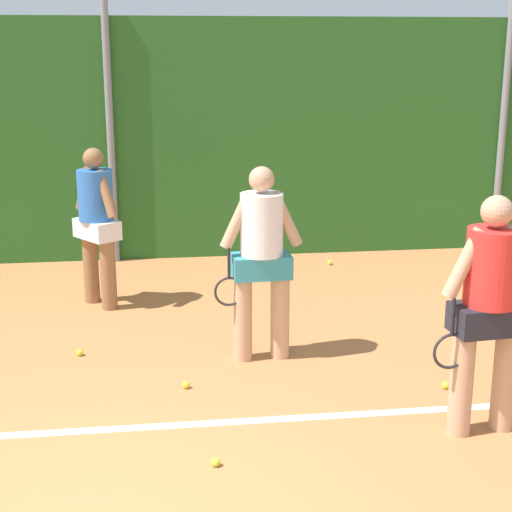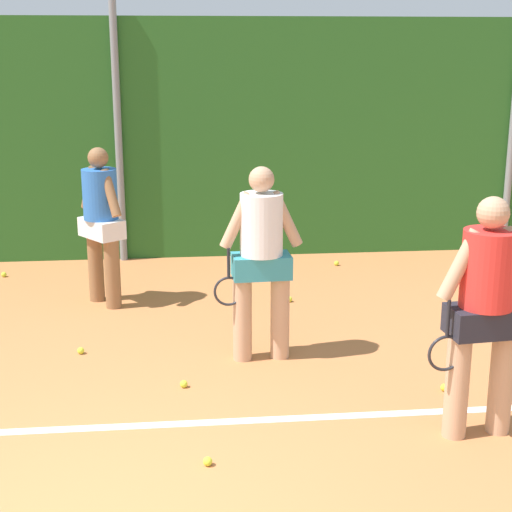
{
  "view_description": "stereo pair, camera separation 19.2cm",
  "coord_description": "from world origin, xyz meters",
  "px_view_note": "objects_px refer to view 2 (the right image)",
  "views": [
    {
      "loc": [
        0.59,
        -3.88,
        2.89
      ],
      "look_at": [
        1.48,
        3.0,
        1.0
      ],
      "focal_mm": 54.4,
      "sensor_mm": 36.0,
      "label": 1
    },
    {
      "loc": [
        0.78,
        -3.9,
        2.89
      ],
      "look_at": [
        1.48,
        3.0,
        1.0
      ],
      "focal_mm": 54.4,
      "sensor_mm": 36.0,
      "label": 2
    }
  ],
  "objects_px": {
    "tennis_ball_1": "(337,263)",
    "tennis_ball_0": "(208,461)",
    "player_midcourt": "(261,254)",
    "tennis_ball_10": "(289,299)",
    "tennis_ball_13": "(4,274)",
    "tennis_ball_4": "(81,351)",
    "player_foreground_near": "(485,305)",
    "tennis_ball_2": "(184,384)",
    "tennis_ball_11": "(444,388)",
    "player_backcourt_far": "(101,218)"
  },
  "relations": [
    {
      "from": "tennis_ball_1",
      "to": "tennis_ball_0",
      "type": "bearing_deg",
      "value": -111.3
    },
    {
      "from": "tennis_ball_1",
      "to": "player_midcourt",
      "type": "bearing_deg",
      "value": -113.85
    },
    {
      "from": "tennis_ball_10",
      "to": "tennis_ball_13",
      "type": "distance_m",
      "value": 3.78
    },
    {
      "from": "tennis_ball_0",
      "to": "tennis_ball_10",
      "type": "distance_m",
      "value": 3.72
    },
    {
      "from": "tennis_ball_1",
      "to": "tennis_ball_4",
      "type": "bearing_deg",
      "value": -137.66
    },
    {
      "from": "player_midcourt",
      "to": "tennis_ball_1",
      "type": "distance_m",
      "value": 3.53
    },
    {
      "from": "player_foreground_near",
      "to": "tennis_ball_13",
      "type": "bearing_deg",
      "value": -51.19
    },
    {
      "from": "tennis_ball_2",
      "to": "tennis_ball_4",
      "type": "height_order",
      "value": "same"
    },
    {
      "from": "tennis_ball_10",
      "to": "tennis_ball_11",
      "type": "bearing_deg",
      "value": -68.61
    },
    {
      "from": "tennis_ball_0",
      "to": "tennis_ball_13",
      "type": "bearing_deg",
      "value": 116.24
    },
    {
      "from": "tennis_ball_4",
      "to": "tennis_ball_13",
      "type": "distance_m",
      "value": 3.02
    },
    {
      "from": "player_midcourt",
      "to": "tennis_ball_13",
      "type": "distance_m",
      "value": 4.37
    },
    {
      "from": "player_midcourt",
      "to": "tennis_ball_1",
      "type": "bearing_deg",
      "value": -116.5
    },
    {
      "from": "player_backcourt_far",
      "to": "tennis_ball_11",
      "type": "distance_m",
      "value": 4.23
    },
    {
      "from": "tennis_ball_1",
      "to": "tennis_ball_10",
      "type": "relative_size",
      "value": 1.0
    },
    {
      "from": "tennis_ball_13",
      "to": "player_midcourt",
      "type": "bearing_deg",
      "value": -44.88
    },
    {
      "from": "tennis_ball_13",
      "to": "tennis_ball_4",
      "type": "bearing_deg",
      "value": -64.72
    },
    {
      "from": "player_midcourt",
      "to": "player_backcourt_far",
      "type": "bearing_deg",
      "value": -50.54
    },
    {
      "from": "tennis_ball_1",
      "to": "tennis_ball_10",
      "type": "distance_m",
      "value": 1.7
    },
    {
      "from": "player_backcourt_far",
      "to": "tennis_ball_4",
      "type": "bearing_deg",
      "value": -41.17
    },
    {
      "from": "tennis_ball_11",
      "to": "tennis_ball_1",
      "type": "bearing_deg",
      "value": 91.89
    },
    {
      "from": "tennis_ball_4",
      "to": "tennis_ball_13",
      "type": "bearing_deg",
      "value": 115.28
    },
    {
      "from": "tennis_ball_0",
      "to": "tennis_ball_13",
      "type": "xyz_separation_m",
      "value": [
        -2.43,
        4.93,
        0.0
      ]
    },
    {
      "from": "player_foreground_near",
      "to": "tennis_ball_0",
      "type": "xyz_separation_m",
      "value": [
        -2.07,
        -0.27,
        -1.01
      ]
    },
    {
      "from": "player_foreground_near",
      "to": "tennis_ball_10",
      "type": "height_order",
      "value": "player_foreground_near"
    },
    {
      "from": "player_midcourt",
      "to": "tennis_ball_13",
      "type": "bearing_deg",
      "value": -47.52
    },
    {
      "from": "player_foreground_near",
      "to": "tennis_ball_11",
      "type": "xyz_separation_m",
      "value": [
        0.02,
        0.76,
        -1.01
      ]
    },
    {
      "from": "tennis_ball_0",
      "to": "tennis_ball_1",
      "type": "relative_size",
      "value": 1.0
    },
    {
      "from": "player_backcourt_far",
      "to": "tennis_ball_11",
      "type": "bearing_deg",
      "value": 12.29
    },
    {
      "from": "player_foreground_near",
      "to": "tennis_ball_10",
      "type": "relative_size",
      "value": 28.11
    },
    {
      "from": "tennis_ball_2",
      "to": "tennis_ball_11",
      "type": "distance_m",
      "value": 2.26
    },
    {
      "from": "player_backcourt_far",
      "to": "tennis_ball_13",
      "type": "bearing_deg",
      "value": -167.92
    },
    {
      "from": "player_midcourt",
      "to": "player_backcourt_far",
      "type": "relative_size",
      "value": 1.02
    },
    {
      "from": "player_foreground_near",
      "to": "player_backcourt_far",
      "type": "height_order",
      "value": "player_foreground_near"
    },
    {
      "from": "player_backcourt_far",
      "to": "tennis_ball_1",
      "type": "xyz_separation_m",
      "value": [
        2.98,
        1.31,
        -0.98
      ]
    },
    {
      "from": "tennis_ball_4",
      "to": "tennis_ball_13",
      "type": "height_order",
      "value": "same"
    },
    {
      "from": "player_backcourt_far",
      "to": "tennis_ball_13",
      "type": "height_order",
      "value": "player_backcourt_far"
    },
    {
      "from": "player_backcourt_far",
      "to": "tennis_ball_11",
      "type": "relative_size",
      "value": 27.42
    },
    {
      "from": "tennis_ball_1",
      "to": "tennis_ball_10",
      "type": "height_order",
      "value": "same"
    },
    {
      "from": "player_midcourt",
      "to": "tennis_ball_2",
      "type": "bearing_deg",
      "value": 36.13
    },
    {
      "from": "tennis_ball_0",
      "to": "tennis_ball_2",
      "type": "relative_size",
      "value": 1.0
    },
    {
      "from": "player_midcourt",
      "to": "tennis_ball_1",
      "type": "relative_size",
      "value": 27.92
    },
    {
      "from": "player_foreground_near",
      "to": "tennis_ball_2",
      "type": "bearing_deg",
      "value": -30.63
    },
    {
      "from": "tennis_ball_0",
      "to": "tennis_ball_11",
      "type": "xyz_separation_m",
      "value": [
        2.09,
        1.03,
        0.0
      ]
    },
    {
      "from": "player_foreground_near",
      "to": "tennis_ball_4",
      "type": "distance_m",
      "value": 3.88
    },
    {
      "from": "tennis_ball_11",
      "to": "tennis_ball_4",
      "type": "bearing_deg",
      "value": 160.06
    },
    {
      "from": "player_midcourt",
      "to": "player_backcourt_far",
      "type": "distance_m",
      "value": 2.41
    },
    {
      "from": "tennis_ball_10",
      "to": "tennis_ball_2",
      "type": "bearing_deg",
      "value": -119.36
    },
    {
      "from": "tennis_ball_4",
      "to": "tennis_ball_0",
      "type": "bearing_deg",
      "value": -62.59
    },
    {
      "from": "player_backcourt_far",
      "to": "tennis_ball_13",
      "type": "distance_m",
      "value": 2.1
    }
  ]
}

